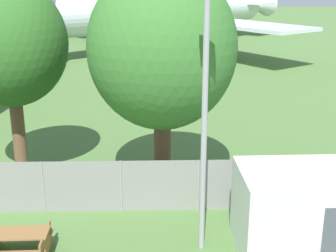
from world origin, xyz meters
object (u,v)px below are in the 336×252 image
tree_near_hangar (10,45)px  portable_cabin (302,211)px  airplane (145,13)px  tree_left_of_cabin (162,49)px  picnic_bench_near_cabin (19,242)px

tree_near_hangar → portable_cabin: bearing=-31.0°
portable_cabin → airplane: bearing=96.5°
tree_near_hangar → tree_left_of_cabin: size_ratio=0.94×
picnic_bench_near_cabin → airplane: bearing=85.9°
airplane → tree_left_of_cabin: bearing=49.0°
portable_cabin → tree_left_of_cabin: tree_left_of_cabin is taller
picnic_bench_near_cabin → tree_near_hangar: bearing=104.3°
airplane → tree_near_hangar: bearing=39.7°
portable_cabin → tree_left_of_cabin: 6.78m
airplane → picnic_bench_near_cabin: (-2.82, -39.26, -3.32)m
picnic_bench_near_cabin → tree_near_hangar: size_ratio=0.23×
tree_left_of_cabin → picnic_bench_near_cabin: bearing=-134.7°
picnic_bench_near_cabin → tree_near_hangar: 7.57m
tree_near_hangar → airplane: bearing=82.7°
tree_near_hangar → tree_left_of_cabin: (5.53, -1.72, 0.07)m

